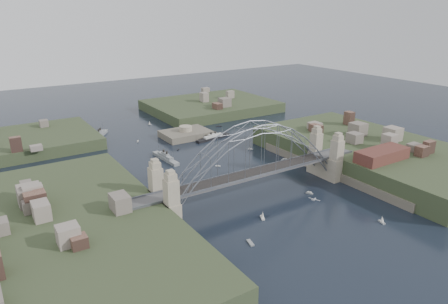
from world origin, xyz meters
TOP-DOWN VIEW (x-y plane):
  - ground at (0.00, 0.00)m, footprint 500.00×500.00m
  - bridge at (0.00, 0.00)m, footprint 84.00×13.80m
  - shore_west at (-57.32, 0.00)m, footprint 50.50×90.00m
  - shore_east at (57.32, 0.00)m, footprint 50.50×90.00m
  - headland_nw at (-55.00, 95.00)m, footprint 60.00×45.00m
  - headland_ne at (50.00, 110.00)m, footprint 70.00×55.00m
  - fort_island at (12.00, 70.00)m, footprint 22.00×16.00m
  - wharf_shed at (44.00, -14.00)m, footprint 20.00×8.00m
  - finger_pier at (39.00, -28.00)m, footprint 4.00×22.00m
  - naval_cruiser_near at (-9.44, 46.81)m, footprint 3.62×18.14m
  - naval_cruiser_far at (-22.08, 92.65)m, footprint 11.40×14.65m
  - ocean_liner at (21.38, 60.32)m, footprint 19.19×5.86m
  - aeroplane at (3.94, -22.25)m, footprint 1.91×3.27m
  - small_boat_a at (-18.04, 17.69)m, footprint 2.58×1.17m
  - small_boat_b at (4.30, 28.98)m, footprint 1.70×1.87m
  - small_boat_c at (-6.73, -12.93)m, footprint 1.95×2.80m
  - small_boat_d at (26.63, 38.23)m, footprint 2.15×2.05m
  - small_boat_e at (-32.46, 56.09)m, footprint 1.30×3.28m
  - small_boat_f at (0.19, 54.83)m, footprint 1.50×1.49m
  - small_boat_g at (20.06, -33.37)m, footprint 1.41×2.53m
  - small_boat_h at (-10.01, 75.20)m, footprint 1.47×1.94m
  - small_boat_i at (30.46, 20.21)m, footprint 2.67×2.19m
  - small_boat_j at (-17.66, -21.84)m, footprint 1.73×3.24m
  - small_boat_k at (6.11, 99.40)m, footprint 1.59×2.21m
  - small_boat_l at (-34.97, 26.73)m, footprint 2.11×3.01m
  - small_boat_m at (16.45, -8.21)m, footprint 1.79×2.43m
  - small_boat_n at (34.80, 76.85)m, footprint 2.90×1.90m

SIDE VIEW (x-z plane):
  - fort_island at x=12.00m, z-range -5.04..4.36m
  - ground at x=0.00m, z-range 0.00..0.00m
  - small_boat_a at x=-18.04m, z-range -0.08..0.38m
  - small_boat_b at x=4.30m, z-range -0.08..0.38m
  - small_boat_e at x=-32.46m, z-range -0.08..0.38m
  - small_boat_f at x=0.19m, z-range -0.08..0.38m
  - small_boat_j at x=-17.66m, z-range -0.08..0.38m
  - small_boat_l at x=-34.97m, z-range -0.08..0.38m
  - small_boat_n at x=34.80m, z-range -0.08..0.38m
  - small_boat_i at x=30.46m, z-range -0.43..1.00m
  - small_boat_m at x=16.45m, z-range -0.43..1.00m
  - small_boat_d at x=26.63m, z-range -0.43..1.00m
  - small_boat_h at x=-10.01m, z-range -0.42..1.00m
  - headland_nw at x=-55.00m, z-range -4.00..5.00m
  - finger_pier at x=39.00m, z-range 0.00..1.40m
  - ocean_liner at x=21.38m, z-range -1.61..3.06m
  - headland_ne at x=50.00m, z-range -4.00..5.50m
  - small_boat_c at x=-6.73m, z-range -0.38..2.00m
  - naval_cruiser_near at x=-9.44m, z-range -1.86..3.54m
  - small_boat_g at x=20.06m, z-range -0.33..2.05m
  - naval_cruiser_far at x=-22.08m, z-range -1.91..3.63m
  - small_boat_k at x=6.11m, z-range -0.27..2.10m
  - shore_west at x=-57.32m, z-range -4.03..7.97m
  - shore_east at x=57.32m, z-range -4.03..7.97m
  - aeroplane at x=3.94m, z-range 6.77..7.26m
  - wharf_shed at x=44.00m, z-range 8.00..12.00m
  - bridge at x=0.00m, z-range 0.02..24.62m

